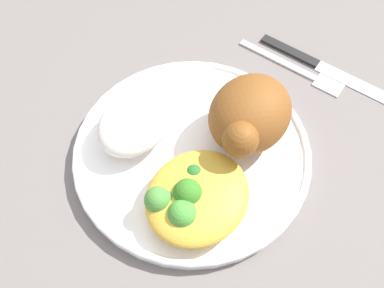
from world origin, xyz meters
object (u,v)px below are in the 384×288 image
(plate, at_px, (192,153))
(fork, at_px, (296,68))
(knife, at_px, (317,64))
(rice_pile, at_px, (136,122))
(mac_cheese_with_broccoli, at_px, (193,197))
(roasted_chicken, at_px, (249,116))

(plate, height_order, fork, plate)
(knife, bearing_deg, plate, -14.52)
(rice_pile, height_order, mac_cheese_with_broccoli, mac_cheese_with_broccoli)
(roasted_chicken, bearing_deg, knife, 174.77)
(plate, relative_size, knife, 1.36)
(mac_cheese_with_broccoli, distance_m, knife, 0.26)
(rice_pile, relative_size, mac_cheese_with_broccoli, 0.85)
(mac_cheese_with_broccoli, relative_size, fork, 0.78)
(roasted_chicken, xyz_separation_m, fork, (-0.13, -0.00, -0.05))
(plate, xyz_separation_m, mac_cheese_with_broccoli, (0.05, 0.04, 0.02))
(mac_cheese_with_broccoli, xyz_separation_m, knife, (-0.25, 0.01, -0.03))
(roasted_chicken, xyz_separation_m, rice_pile, (0.07, -0.10, -0.02))
(plate, height_order, mac_cheese_with_broccoli, mac_cheese_with_broccoli)
(fork, bearing_deg, rice_pile, -26.18)
(plate, bearing_deg, roasted_chicken, 142.23)
(plate, height_order, rice_pile, rice_pile)
(fork, bearing_deg, mac_cheese_with_broccoli, 1.09)
(plate, relative_size, fork, 1.81)
(fork, bearing_deg, roasted_chicken, 1.88)
(roasted_chicken, bearing_deg, fork, -178.12)
(plate, bearing_deg, knife, 165.48)
(plate, relative_size, mac_cheese_with_broccoli, 2.32)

